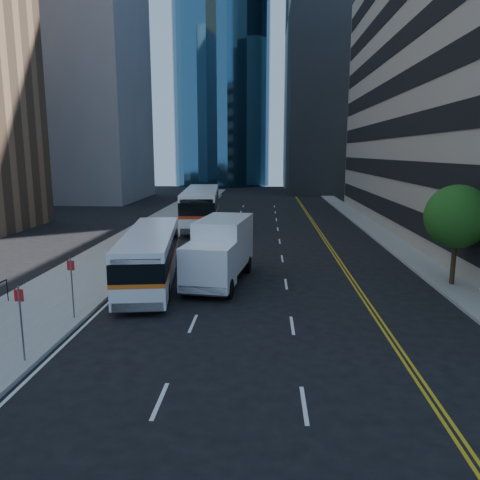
{
  "coord_description": "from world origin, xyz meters",
  "views": [
    {
      "loc": [
        -0.61,
        -15.82,
        6.8
      ],
      "look_at": [
        -1.79,
        5.51,
        2.8
      ],
      "focal_mm": 35.0,
      "sensor_mm": 36.0,
      "label": 1
    }
  ],
  "objects_px": {
    "bus_front": "(150,255)",
    "box_truck": "(220,250)",
    "bus_rear": "(201,206)",
    "street_tree": "(457,217)"
  },
  "relations": [
    {
      "from": "bus_front",
      "to": "box_truck",
      "type": "distance_m",
      "value": 3.66
    },
    {
      "from": "bus_front",
      "to": "bus_rear",
      "type": "distance_m",
      "value": 19.53
    },
    {
      "from": "street_tree",
      "to": "box_truck",
      "type": "bearing_deg",
      "value": 178.98
    },
    {
      "from": "street_tree",
      "to": "bus_front",
      "type": "distance_m",
      "value": 15.75
    },
    {
      "from": "bus_rear",
      "to": "street_tree",
      "type": "bearing_deg",
      "value": -55.65
    },
    {
      "from": "bus_front",
      "to": "box_truck",
      "type": "xyz_separation_m",
      "value": [
        3.62,
        0.5,
        0.23
      ]
    },
    {
      "from": "bus_front",
      "to": "box_truck",
      "type": "relative_size",
      "value": 1.53
    },
    {
      "from": "bus_front",
      "to": "bus_rear",
      "type": "bearing_deg",
      "value": 82.14
    },
    {
      "from": "street_tree",
      "to": "bus_front",
      "type": "relative_size",
      "value": 0.46
    },
    {
      "from": "street_tree",
      "to": "bus_rear",
      "type": "bearing_deg",
      "value": 129.04
    }
  ]
}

